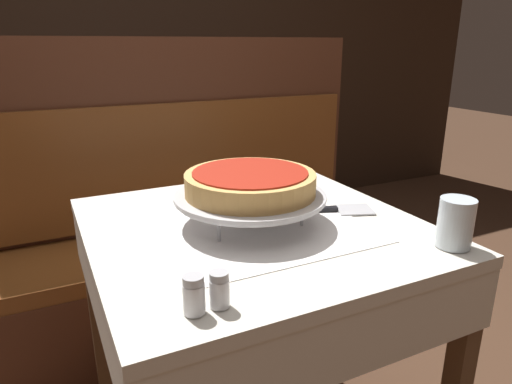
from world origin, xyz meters
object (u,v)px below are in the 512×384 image
pizza_server (324,210)px  pepper_shaker (219,290)px  booth_bench (197,251)px  salt_shaker (194,295)px  pizza_pan_stand (251,197)px  dining_table_front (254,262)px  deep_dish_pizza (251,183)px  dining_table_rear (121,149)px  condiment_caddy (117,122)px  water_glass_near (456,223)px

pizza_server → pepper_shaker: size_ratio=4.37×
booth_bench → pizza_server: 0.88m
pepper_shaker → pizza_server: bearing=36.2°
booth_bench → salt_shaker: (-0.35, -1.07, 0.45)m
salt_shaker → pepper_shaker: 0.05m
pizza_pan_stand → pepper_shaker: (-0.21, -0.32, -0.04)m
dining_table_front → pizza_pan_stand: (-0.01, -0.00, 0.18)m
deep_dish_pizza → pepper_shaker: size_ratio=4.94×
dining_table_rear → condiment_caddy: bearing=-104.5°
dining_table_front → dining_table_rear: 1.60m
pizza_pan_stand → salt_shaker: (-0.25, -0.32, -0.04)m
salt_shaker → dining_table_rear: bearing=83.6°
dining_table_rear → pizza_server: size_ratio=2.71×
deep_dish_pizza → salt_shaker: 0.41m
dining_table_front → booth_bench: bearing=83.3°
dining_table_front → booth_bench: size_ratio=0.50×
dining_table_rear → pizza_server: bearing=-81.1°
deep_dish_pizza → pepper_shaker: (-0.21, -0.32, -0.08)m
deep_dish_pizza → pizza_pan_stand: bearing=-135.0°
dining_table_front → pizza_pan_stand: pizza_pan_stand is taller
pizza_server → salt_shaker: size_ratio=4.14×
pizza_pan_stand → deep_dish_pizza: 0.04m
salt_shaker → deep_dish_pizza: bearing=51.2°
water_glass_near → salt_shaker: bearing=180.0°
pizza_pan_stand → water_glass_near: bearing=-42.2°
pizza_pan_stand → booth_bench: bearing=82.5°
booth_bench → water_glass_near: size_ratio=14.42×
dining_table_front → water_glass_near: 0.49m
pizza_server → pizza_pan_stand: bearing=178.3°
pepper_shaker → condiment_caddy: bearing=85.3°
pizza_pan_stand → condiment_caddy: condiment_caddy is taller
booth_bench → pizza_pan_stand: size_ratio=4.26×
dining_table_front → condiment_caddy: (-0.07, 1.52, 0.14)m
pizza_pan_stand → pepper_shaker: bearing=-123.5°
water_glass_near → pizza_pan_stand: bearing=137.8°
deep_dish_pizza → condiment_caddy: 1.52m
pizza_server → water_glass_near: 0.34m
pizza_pan_stand → salt_shaker: 0.41m
dining_table_rear → deep_dish_pizza: (0.04, -1.60, 0.24)m
salt_shaker → pizza_pan_stand: bearing=51.2°
dining_table_front → salt_shaker: size_ratio=11.71×
pepper_shaker → condiment_caddy: 1.84m
pizza_pan_stand → deep_dish_pizza: deep_dish_pizza is taller
water_glass_near → condiment_caddy: condiment_caddy is taller
dining_table_rear → condiment_caddy: size_ratio=4.89×
booth_bench → condiment_caddy: bearing=101.7°
pizza_pan_stand → salt_shaker: bearing=-128.8°
water_glass_near → condiment_caddy: 1.88m
dining_table_rear → water_glass_near: 1.97m
dining_table_rear → pizza_pan_stand: (0.04, -1.60, 0.20)m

